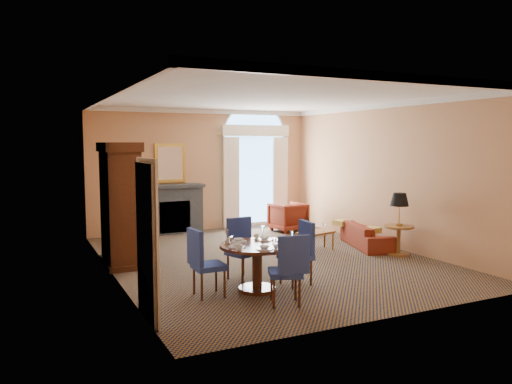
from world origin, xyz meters
name	(u,v)px	position (x,y,z in m)	size (l,w,h in m)	color
ground	(267,259)	(0.00, 0.00, 0.00)	(7.50, 7.50, 0.00)	#121938
room_envelope	(251,133)	(-0.03, 0.67, 2.51)	(6.04, 7.52, 3.45)	tan
armoire	(121,207)	(-2.72, 0.73, 1.12)	(0.67, 1.18, 2.32)	#3A1B0D
dining_table	(257,256)	(-1.12, -1.89, 0.56)	(1.18, 1.18, 0.94)	#3A1B0D
dining_chair_north	(241,244)	(-1.04, -1.08, 0.59)	(0.58, 0.58, 1.03)	navy
dining_chair_south	(289,265)	(-1.04, -2.75, 0.59)	(0.60, 0.60, 1.03)	navy
dining_chair_east	(301,248)	(-0.30, -1.84, 0.59)	(0.50, 0.49, 1.03)	navy
dining_chair_west	(202,258)	(-2.00, -1.81, 0.59)	(0.50, 0.48, 1.03)	navy
sofa	(368,235)	(2.55, 0.04, 0.26)	(1.78, 0.69, 0.52)	maroon
armchair	(288,217)	(1.92, 2.56, 0.38)	(0.81, 0.83, 0.75)	maroon
coffee_table	(315,233)	(1.30, 0.25, 0.39)	(0.89, 0.63, 0.74)	brown
side_table	(399,216)	(2.60, -0.89, 0.81)	(0.61, 0.61, 1.26)	brown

